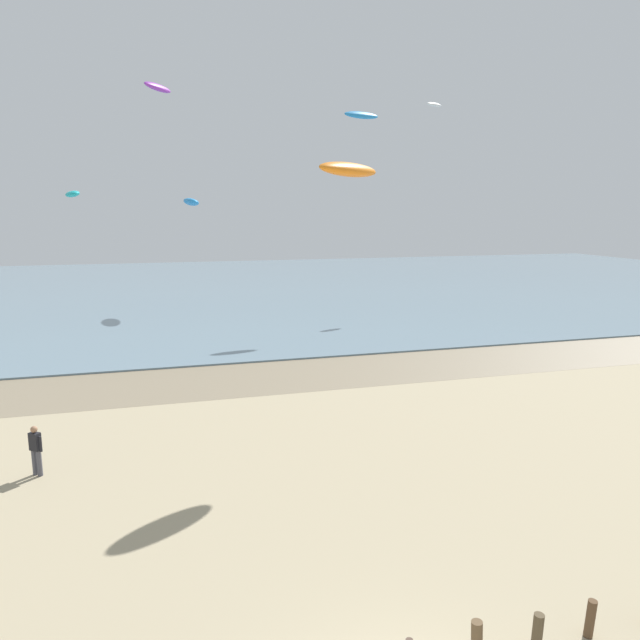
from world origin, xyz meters
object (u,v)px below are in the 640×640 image
(kite_aloft_2, at_px, (72,194))
(person_right_flank, at_px, (36,449))
(kite_aloft_3, at_px, (191,202))
(kite_aloft_7, at_px, (434,105))
(kite_aloft_6, at_px, (158,87))
(kite_aloft_0, at_px, (349,170))
(kite_aloft_1, at_px, (361,115))

(kite_aloft_2, bearing_deg, person_right_flank, 165.82)
(kite_aloft_3, bearing_deg, kite_aloft_7, -103.85)
(kite_aloft_6, bearing_deg, kite_aloft_0, -125.12)
(person_right_flank, height_order, kite_aloft_6, kite_aloft_6)
(person_right_flank, relative_size, kite_aloft_7, 0.87)
(kite_aloft_1, height_order, kite_aloft_6, kite_aloft_6)
(kite_aloft_0, bearing_deg, kite_aloft_2, 89.33)
(kite_aloft_2, bearing_deg, kite_aloft_7, -85.70)
(kite_aloft_2, bearing_deg, kite_aloft_0, -162.64)
(kite_aloft_2, height_order, kite_aloft_3, kite_aloft_2)
(kite_aloft_3, bearing_deg, kite_aloft_6, 158.65)
(kite_aloft_2, distance_m, kite_aloft_7, 33.33)
(kite_aloft_0, distance_m, kite_aloft_7, 35.53)
(kite_aloft_0, bearing_deg, kite_aloft_1, 35.12)
(kite_aloft_6, bearing_deg, kite_aloft_1, -42.02)
(kite_aloft_0, height_order, kite_aloft_2, kite_aloft_0)
(kite_aloft_1, xyz_separation_m, kite_aloft_2, (-20.80, -4.88, -6.31))
(kite_aloft_3, bearing_deg, kite_aloft_1, -132.05)
(person_right_flank, relative_size, kite_aloft_0, 0.52)
(kite_aloft_2, relative_size, kite_aloft_6, 0.90)
(person_right_flank, height_order, kite_aloft_1, kite_aloft_1)
(kite_aloft_0, relative_size, kite_aloft_1, 1.11)
(person_right_flank, relative_size, kite_aloft_2, 0.71)
(person_right_flank, bearing_deg, kite_aloft_0, 9.50)
(person_right_flank, xyz_separation_m, kite_aloft_2, (-0.73, 20.13, 8.76))
(kite_aloft_6, bearing_deg, kite_aloft_3, 24.04)
(kite_aloft_0, relative_size, kite_aloft_3, 0.93)
(kite_aloft_1, xyz_separation_m, kite_aloft_6, (-15.31, -3.09, 0.64))
(kite_aloft_0, height_order, kite_aloft_6, kite_aloft_6)
(person_right_flank, distance_m, kite_aloft_2, 21.96)
(kite_aloft_1, distance_m, kite_aloft_7, 11.58)
(person_right_flank, bearing_deg, kite_aloft_6, 77.74)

